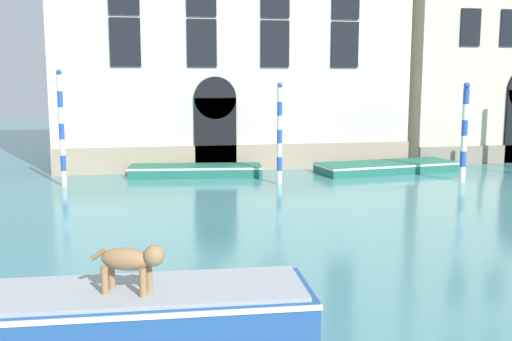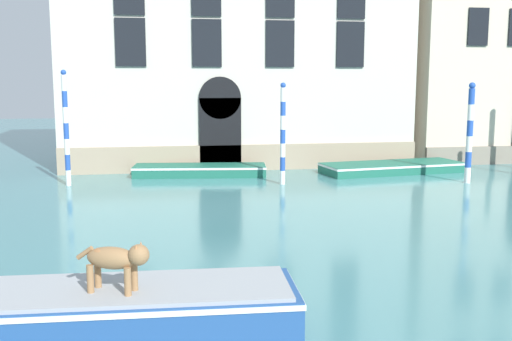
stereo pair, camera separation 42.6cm
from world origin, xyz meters
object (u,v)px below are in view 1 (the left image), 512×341
object	(u,v)px
boat_moored_near_palazzo	(196,170)
boat_moored_far	(387,167)
mooring_pole_4	(464,132)
dog_on_deck	(132,260)
mooring_pole_0	(62,128)
boat_foreground	(38,316)
mooring_pole_3	(280,133)

from	to	relation	value
boat_moored_near_palazzo	boat_moored_far	size ratio (longest dim) A/B	0.89
boat_moored_far	mooring_pole_4	bearing A→B (deg)	-65.84
dog_on_deck	boat_moored_near_palazzo	size ratio (longest dim) A/B	0.20
mooring_pole_4	boat_moored_far	bearing A→B (deg)	122.05
mooring_pole_4	dog_on_deck	bearing A→B (deg)	-135.51
boat_moored_near_palazzo	mooring_pole_4	world-z (taller)	mooring_pole_4
boat_moored_near_palazzo	mooring_pole_0	xyz separation A→B (m)	(-4.83, -1.48, 1.85)
boat_foreground	boat_moored_far	world-z (taller)	boat_foreground
boat_moored_far	mooring_pole_4	world-z (taller)	mooring_pole_4
mooring_pole_0	boat_moored_far	bearing A→B (deg)	4.52
boat_moored_far	mooring_pole_3	bearing A→B (deg)	-166.31
dog_on_deck	mooring_pole_0	world-z (taller)	mooring_pole_0
mooring_pole_3	mooring_pole_4	xyz separation A→B (m)	(6.79, -0.84, 0.01)
dog_on_deck	mooring_pole_4	bearing A→B (deg)	66.72
mooring_pole_3	boat_foreground	bearing A→B (deg)	-117.77
mooring_pole_0	boat_foreground	bearing A→B (deg)	-84.95
boat_foreground	boat_moored_near_palazzo	size ratio (longest dim) A/B	1.51
mooring_pole_0	dog_on_deck	bearing A→B (deg)	-79.43
mooring_pole_0	mooring_pole_4	size ratio (longest dim) A/B	1.12
boat_moored_near_palazzo	mooring_pole_3	xyz separation A→B (m)	(2.82, -2.46, 1.62)
boat_foreground	boat_moored_far	bearing A→B (deg)	54.17
boat_moored_near_palazzo	mooring_pole_0	bearing A→B (deg)	-155.88
boat_foreground	boat_moored_far	distance (m)	18.32
boat_moored_near_palazzo	boat_moored_far	distance (m)	7.85
boat_foreground	boat_moored_near_palazzo	bearing A→B (deg)	79.10
boat_moored_far	dog_on_deck	bearing A→B (deg)	-132.80
mooring_pole_3	mooring_pole_4	bearing A→B (deg)	-7.06
boat_foreground	dog_on_deck	xyz separation A→B (m)	(1.35, -0.26, 0.84)
boat_foreground	mooring_pole_3	world-z (taller)	mooring_pole_3
boat_moored_near_palazzo	mooring_pole_4	size ratio (longest dim) A/B	1.45
mooring_pole_4	mooring_pole_3	bearing A→B (deg)	172.94
boat_moored_near_palazzo	mooring_pole_4	xyz separation A→B (m)	(9.61, -3.30, 1.63)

